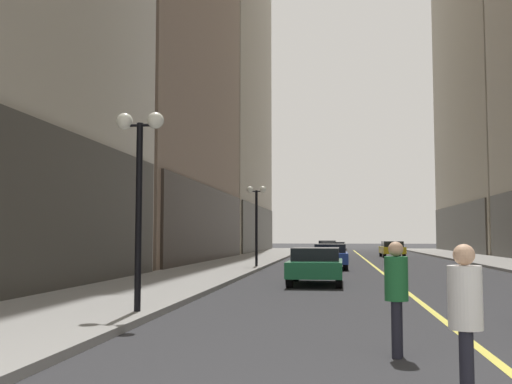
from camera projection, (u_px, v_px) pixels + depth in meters
The scene contains 13 objects.
ground_plane at pixel (370, 263), 38.37m from camera, with size 200.00×200.00×0.00m, color #2D2D30.
sidewalk_left at pixel (245, 261), 39.47m from camera, with size 4.50×78.00×0.15m, color gray.
sidewalk_right at pixel (502, 263), 37.28m from camera, with size 4.50×78.00×0.15m, color gray.
lane_centre_stripe at pixel (370, 263), 38.37m from camera, with size 0.16×70.00×0.01m, color #E5D64C.
car_green at pixel (316, 264), 21.37m from camera, with size 1.94×4.16×1.32m.
car_blue at pixel (330, 255), 31.75m from camera, with size 1.84×4.68×1.32m.
car_black at pixel (333, 250), 42.44m from camera, with size 2.07×4.45×1.32m.
car_yellow at pixel (392, 249), 48.72m from camera, with size 1.86×4.43×1.32m.
car_white at pixel (327, 247), 56.16m from camera, with size 1.94×4.62×1.32m.
pedestrian_in_green_parka at pixel (396, 290), 8.56m from camera, with size 0.41×0.41×1.67m.
pedestrian_in_white_shirt at pixel (465, 313), 5.94m from camera, with size 0.41×0.41×1.67m.
street_lamp_left_near at pixel (139, 166), 12.75m from camera, with size 1.06×0.36×4.43m.
street_lamp_left_far at pixel (256, 208), 31.67m from camera, with size 1.06×0.36×4.43m.
Camera 1 is at (-2.21, -4.25, 1.74)m, focal length 41.39 mm.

